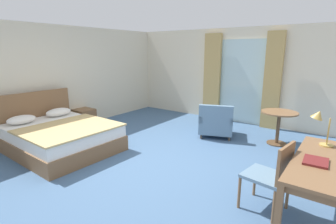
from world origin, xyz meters
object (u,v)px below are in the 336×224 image
(bed, at_px, (59,136))
(round_cafe_table, at_px, (279,120))
(desk_chair, at_px, (272,173))
(desk_lamp, at_px, (320,120))
(armchair_by_window, at_px, (216,123))
(closed_book, at_px, (316,161))
(nightstand, at_px, (84,118))
(writing_desk, at_px, (323,168))

(bed, height_order, round_cafe_table, bed)
(desk_chair, distance_m, desk_lamp, 0.90)
(bed, height_order, armchair_by_window, bed)
(desk_lamp, distance_m, closed_book, 0.70)
(desk_lamp, bearing_deg, nightstand, 176.43)
(round_cafe_table, bearing_deg, nightstand, -159.69)
(closed_book, relative_size, armchair_by_window, 0.30)
(bed, relative_size, writing_desk, 1.39)
(nightstand, relative_size, armchair_by_window, 0.48)
(nightstand, bearing_deg, armchair_by_window, 23.10)
(closed_book, distance_m, round_cafe_table, 2.75)
(writing_desk, relative_size, armchair_by_window, 1.61)
(nightstand, bearing_deg, writing_desk, -8.72)
(nightstand, height_order, writing_desk, writing_desk)
(desk_lamp, bearing_deg, writing_desk, -75.38)
(nightstand, bearing_deg, desk_chair, -10.40)
(writing_desk, bearing_deg, desk_lamp, 104.62)
(desk_chair, bearing_deg, bed, -174.61)
(desk_lamp, height_order, armchair_by_window, desk_lamp)
(nightstand, distance_m, closed_book, 5.42)
(bed, height_order, closed_book, bed)
(writing_desk, xyz_separation_m, desk_lamp, (-0.13, 0.50, 0.41))
(bed, xyz_separation_m, nightstand, (-0.94, 1.27, -0.06))
(desk_lamp, height_order, round_cafe_table, desk_lamp)
(writing_desk, distance_m, closed_book, 0.18)
(bed, relative_size, nightstand, 4.64)
(bed, height_order, nightstand, bed)
(bed, xyz_separation_m, armchair_by_window, (2.16, 2.59, 0.03))
(bed, bearing_deg, armchair_by_window, 50.19)
(nightstand, bearing_deg, bed, -53.58)
(nightstand, height_order, desk_lamp, desk_lamp)
(closed_book, bearing_deg, round_cafe_table, 107.42)
(nightstand, xyz_separation_m, desk_lamp, (5.24, -0.33, 0.86))
(writing_desk, xyz_separation_m, desk_chair, (-0.49, -0.07, -0.19))
(writing_desk, bearing_deg, round_cafe_table, 112.54)
(bed, bearing_deg, round_cafe_table, 40.09)
(writing_desk, height_order, round_cafe_table, writing_desk)
(desk_lamp, distance_m, armchair_by_window, 2.82)
(writing_desk, xyz_separation_m, closed_book, (-0.06, -0.13, 0.10))
(writing_desk, height_order, closed_book, closed_book)
(desk_chair, height_order, desk_lamp, desk_lamp)
(nightstand, distance_m, armchair_by_window, 3.36)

